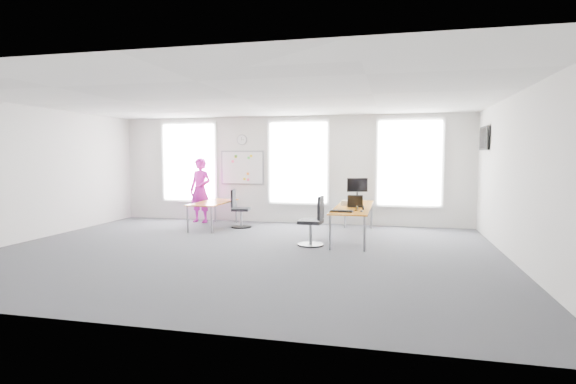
% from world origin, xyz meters
% --- Properties ---
extents(floor, '(10.00, 10.00, 0.00)m').
position_xyz_m(floor, '(0.00, 0.00, 0.00)').
color(floor, '#29292E').
rests_on(floor, ground).
extents(ceiling, '(10.00, 10.00, 0.00)m').
position_xyz_m(ceiling, '(0.00, 0.00, 3.00)').
color(ceiling, white).
rests_on(ceiling, ground).
extents(wall_back, '(10.00, 0.00, 10.00)m').
position_xyz_m(wall_back, '(0.00, 4.00, 1.50)').
color(wall_back, silver).
rests_on(wall_back, ground).
extents(wall_front, '(10.00, 0.00, 10.00)m').
position_xyz_m(wall_front, '(0.00, -4.00, 1.50)').
color(wall_front, silver).
rests_on(wall_front, ground).
extents(wall_left, '(0.00, 10.00, 10.00)m').
position_xyz_m(wall_left, '(-5.00, 0.00, 1.50)').
color(wall_left, silver).
rests_on(wall_left, ground).
extents(wall_right, '(0.00, 10.00, 10.00)m').
position_xyz_m(wall_right, '(5.00, 0.00, 1.50)').
color(wall_right, silver).
rests_on(wall_right, ground).
extents(window_left, '(1.60, 0.06, 2.20)m').
position_xyz_m(window_left, '(-3.00, 3.97, 1.70)').
color(window_left, silver).
rests_on(window_left, wall_back).
extents(window_mid, '(1.60, 0.06, 2.20)m').
position_xyz_m(window_mid, '(0.30, 3.97, 1.70)').
color(window_mid, silver).
rests_on(window_mid, wall_back).
extents(window_right, '(1.60, 0.06, 2.20)m').
position_xyz_m(window_right, '(3.30, 3.97, 1.70)').
color(window_right, silver).
rests_on(window_right, wall_back).
extents(desk_right, '(0.80, 3.02, 0.73)m').
position_xyz_m(desk_right, '(2.02, 1.99, 0.69)').
color(desk_right, orange).
rests_on(desk_right, ground).
extents(desk_left, '(0.75, 1.88, 0.69)m').
position_xyz_m(desk_left, '(-1.71, 2.66, 0.63)').
color(desk_left, orange).
rests_on(desk_left, ground).
extents(chair_right, '(0.56, 0.56, 1.05)m').
position_xyz_m(chair_right, '(1.28, 0.91, 0.46)').
color(chair_right, black).
rests_on(chair_right, ground).
extents(chair_left, '(0.54, 0.54, 1.00)m').
position_xyz_m(chair_left, '(-1.06, 2.85, 0.44)').
color(chair_left, black).
rests_on(chair_left, ground).
extents(person, '(0.75, 0.57, 1.83)m').
position_xyz_m(person, '(-2.44, 3.48, 0.92)').
color(person, '#D21BAE').
rests_on(person, ground).
extents(whiteboard, '(1.20, 0.03, 0.90)m').
position_xyz_m(whiteboard, '(-1.35, 3.97, 1.55)').
color(whiteboard, silver).
rests_on(whiteboard, wall_back).
extents(wall_clock, '(0.30, 0.04, 0.30)m').
position_xyz_m(wall_clock, '(-1.35, 3.97, 2.35)').
color(wall_clock, gray).
rests_on(wall_clock, wall_back).
extents(tv, '(0.06, 0.90, 0.55)m').
position_xyz_m(tv, '(4.95, 3.00, 2.30)').
color(tv, black).
rests_on(tv, wall_right).
extents(keyboard, '(0.49, 0.23, 0.02)m').
position_xyz_m(keyboard, '(1.86, 0.90, 0.75)').
color(keyboard, black).
rests_on(keyboard, desk_right).
extents(mouse, '(0.09, 0.11, 0.04)m').
position_xyz_m(mouse, '(2.27, 0.95, 0.75)').
color(mouse, black).
rests_on(mouse, desk_right).
extents(lens_cap, '(0.08, 0.08, 0.01)m').
position_xyz_m(lens_cap, '(2.14, 1.19, 0.74)').
color(lens_cap, black).
rests_on(lens_cap, desk_right).
extents(headphones, '(0.17, 0.09, 0.10)m').
position_xyz_m(headphones, '(2.20, 1.34, 0.78)').
color(headphones, black).
rests_on(headphones, desk_right).
extents(laptop_sleeve, '(0.35, 0.22, 0.28)m').
position_xyz_m(laptop_sleeve, '(2.07, 1.76, 0.87)').
color(laptop_sleeve, black).
rests_on(laptop_sleeve, desk_right).
extents(paper_stack, '(0.36, 0.30, 0.11)m').
position_xyz_m(paper_stack, '(1.89, 2.21, 0.79)').
color(paper_stack, beige).
rests_on(paper_stack, desk_right).
extents(monitor, '(0.52, 0.22, 0.59)m').
position_xyz_m(monitor, '(2.00, 3.25, 1.09)').
color(monitor, black).
rests_on(monitor, desk_right).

